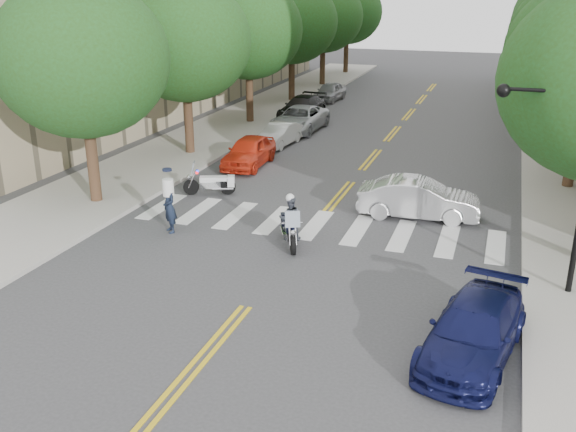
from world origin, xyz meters
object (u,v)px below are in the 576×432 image
at_px(officer_standing, 169,207).
at_px(sedan_blue, 473,331).
at_px(convertible, 419,199).
at_px(motorcycle_police, 290,222).
at_px(motorcycle_parked, 214,183).

distance_m(officer_standing, sedan_blue, 11.48).
bearing_deg(convertible, officer_standing, 114.47).
bearing_deg(motorcycle_police, officer_standing, -21.28).
height_order(motorcycle_police, officer_standing, officer_standing).
xyz_separation_m(motorcycle_police, motorcycle_parked, (-4.63, 4.01, -0.31)).
bearing_deg(motorcycle_police, convertible, -157.96).
distance_m(motorcycle_parked, convertible, 8.28).
bearing_deg(motorcycle_parked, motorcycle_police, -151.87).
height_order(motorcycle_police, convertible, motorcycle_police).
relative_size(officer_standing, convertible, 0.42).
bearing_deg(sedan_blue, convertible, 116.16).
bearing_deg(officer_standing, motorcycle_police, 46.36).
bearing_deg(sedan_blue, motorcycle_police, 151.19).
distance_m(officer_standing, convertible, 8.99).
relative_size(motorcycle_parked, sedan_blue, 0.46).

